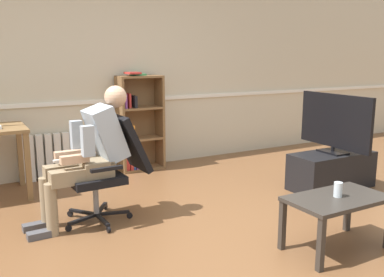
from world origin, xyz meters
name	(u,v)px	position (x,y,z in m)	size (l,w,h in m)	color
ground_plane	(227,241)	(0.00, 0.00, 0.00)	(18.00, 18.00, 0.00)	brown
back_wall	(114,67)	(0.00, 2.65, 1.35)	(12.00, 0.13, 2.70)	beige
bookshelf	(138,125)	(0.22, 2.44, 0.60)	(0.59, 0.30, 1.29)	brown
radiator	(58,156)	(-0.81, 2.54, 0.28)	(0.92, 0.08, 0.57)	white
office_chair	(111,164)	(-0.65, 0.95, 0.52)	(0.81, 0.62, 0.97)	black
person_seated	(89,152)	(-0.84, 0.94, 0.66)	(0.96, 0.40, 1.24)	#937F60
tv_stand	(331,170)	(1.84, 0.59, 0.21)	(1.00, 0.44, 0.41)	black
tv_screen	(335,122)	(1.84, 0.59, 0.77)	(0.21, 1.01, 0.67)	black
coffee_table	(337,204)	(0.67, -0.52, 0.37)	(0.80, 0.46, 0.43)	#332D28
drinking_glass	(338,190)	(0.67, -0.52, 0.49)	(0.07, 0.07, 0.12)	silver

